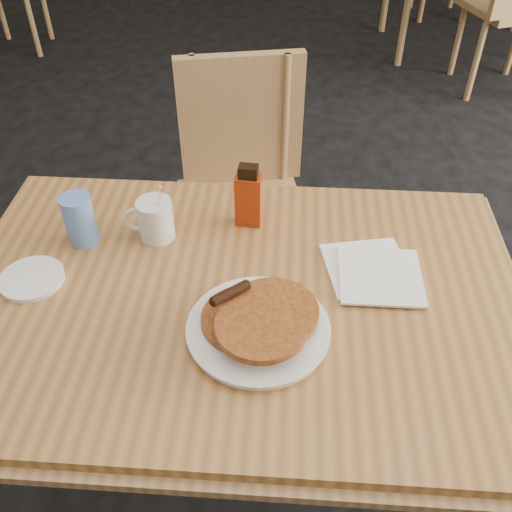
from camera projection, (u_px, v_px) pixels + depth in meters
The scene contains 9 objects.
floor at pixel (266, 468), 1.71m from camera, with size 10.00×10.00×0.00m, color black.
main_table at pixel (237, 307), 1.24m from camera, with size 1.31×0.94×0.75m.
chair_main_far at pixel (242, 174), 1.91m from camera, with size 0.46×0.46×0.92m.
pancake_plate at pixel (259, 324), 1.11m from camera, with size 0.28×0.28×0.08m.
coffee_mug at pixel (154, 219), 1.32m from camera, with size 0.12×0.08×0.16m.
syrup_bottle at pixel (248, 197), 1.34m from camera, with size 0.07×0.05×0.16m.
napkin_stack at pixel (374, 272), 1.25m from camera, with size 0.22×0.23×0.01m.
blue_tumbler at pixel (80, 220), 1.30m from camera, with size 0.07×0.07×0.12m, color #5C86D8.
side_saucer at pixel (32, 279), 1.23m from camera, with size 0.14×0.14×0.01m, color white.
Camera 1 is at (-0.04, -0.85, 1.62)m, focal length 40.00 mm.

